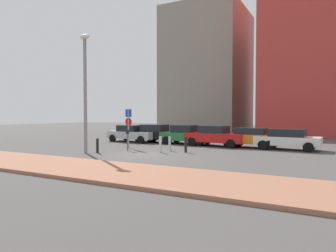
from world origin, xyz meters
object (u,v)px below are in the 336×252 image
object	(u,v)px
traffic_bollard_edge	(170,144)
traffic_bollard_near	(97,146)
parking_meter	(127,137)
street_lamp	(85,84)
traffic_bollard_mid	(186,145)
parking_sign_post	(128,123)
traffic_bollard_far	(160,144)
parked_car_black	(157,133)
parked_car_red	(215,136)
parked_car_silver	(132,133)
parked_car_white	(287,139)
parked_car_orange	(251,137)
parked_car_green	(186,135)

from	to	relation	value
traffic_bollard_edge	traffic_bollard_near	bearing A→B (deg)	-138.68
parking_meter	street_lamp	xyz separation A→B (m)	(-1.46, -2.38, 3.38)
traffic_bollard_mid	parking_sign_post	bearing A→B (deg)	174.52
traffic_bollard_far	parking_meter	bearing A→B (deg)	-177.43
parking_meter	traffic_bollard_far	distance (m)	2.49
parked_car_black	traffic_bollard_edge	xyz separation A→B (m)	(3.82, -4.93, -0.33)
parked_car_red	traffic_bollard_edge	size ratio (longest dim) A/B	4.99
traffic_bollard_mid	parked_car_silver	bearing A→B (deg)	147.34
parked_car_black	traffic_bollard_near	distance (m)	8.01
parking_sign_post	traffic_bollard_mid	distance (m)	4.91
street_lamp	traffic_bollard_near	world-z (taller)	street_lamp
parking_meter	street_lamp	bearing A→B (deg)	-121.63
parked_car_white	parking_meter	xyz separation A→B (m)	(-9.36, -5.50, 0.15)
parked_car_silver	parked_car_white	xyz separation A→B (m)	(12.82, -0.04, 0.00)
parked_car_black	traffic_bollard_mid	distance (m)	7.34
parked_car_black	parking_sign_post	xyz separation A→B (m)	(0.41, -4.79, 0.96)
traffic_bollard_mid	traffic_bollard_near	bearing A→B (deg)	-150.17
parked_car_black	traffic_bollard_edge	size ratio (longest dim) A/B	4.41
parked_car_orange	parking_meter	xyz separation A→B (m)	(-6.87, -5.67, 0.14)
parked_car_white	parking_sign_post	xyz separation A→B (m)	(-10.20, -4.21, 1.01)
parked_car_green	parked_car_orange	world-z (taller)	parked_car_green
parked_car_green	traffic_bollard_edge	size ratio (longest dim) A/B	4.50
parking_sign_post	parked_car_black	bearing A→B (deg)	94.88
parked_car_red	traffic_bollard_far	xyz separation A→B (m)	(-1.74, -5.43, -0.29)
parking_meter	traffic_bollard_far	world-z (taller)	parking_meter
traffic_bollard_near	street_lamp	bearing A→B (deg)	-139.70
parked_car_silver	parked_car_orange	xyz separation A→B (m)	(10.32, 0.12, 0.01)
parked_car_white	street_lamp	world-z (taller)	street_lamp
parked_car_green	traffic_bollard_mid	bearing A→B (deg)	-65.74
parked_car_green	parking_meter	world-z (taller)	parked_car_green
parked_car_orange	traffic_bollard_mid	size ratio (longest dim) A/B	4.26
parked_car_black	parked_car_orange	world-z (taller)	parked_car_black
parked_car_black	parking_meter	xyz separation A→B (m)	(1.25, -6.08, 0.10)
parked_car_silver	street_lamp	distance (m)	8.90
traffic_bollard_edge	parked_car_red	bearing A→B (deg)	69.71
parked_car_orange	parked_car_white	world-z (taller)	parked_car_orange
parked_car_green	street_lamp	bearing A→B (deg)	-110.93
parked_car_orange	traffic_bollard_near	bearing A→B (deg)	-135.77
parked_car_green	parked_car_white	distance (m)	7.71
parked_car_orange	traffic_bollard_near	world-z (taller)	parked_car_orange
parked_car_white	parked_car_green	bearing A→B (deg)	177.93
parked_car_black	parked_car_white	distance (m)	10.62
parked_car_white	parked_car_red	bearing A→B (deg)	179.64
parked_car_green	traffic_bollard_far	xyz separation A→B (m)	(0.80, -5.67, -0.27)
parked_car_black	street_lamp	distance (m)	9.15
parked_car_silver	parked_car_orange	distance (m)	10.33
parking_sign_post	traffic_bollard_mid	xyz separation A→B (m)	(4.72, -0.45, -1.26)
parked_car_green	parked_car_red	bearing A→B (deg)	-5.53
traffic_bollard_near	traffic_bollard_mid	world-z (taller)	traffic_bollard_mid
parked_car_black	traffic_bollard_far	world-z (taller)	parked_car_black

